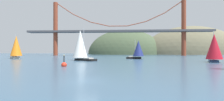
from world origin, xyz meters
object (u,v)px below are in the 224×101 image
(sailboat_white_mainsail, at_px, (81,45))
(channel_buoy, at_px, (64,65))
(sailboat_orange_sail, at_px, (16,47))
(sailboat_crimson_sail, at_px, (214,47))
(sailboat_navy_sail, at_px, (138,49))

(sailboat_white_mainsail, xyz_separation_m, channel_buoy, (2.08, -21.97, -4.73))
(sailboat_orange_sail, height_order, sailboat_crimson_sail, sailboat_orange_sail)
(sailboat_navy_sail, bearing_deg, channel_buoy, -117.32)
(sailboat_navy_sail, distance_m, sailboat_orange_sail, 48.62)
(sailboat_navy_sail, bearing_deg, sailboat_white_mainsail, -148.85)
(sailboat_white_mainsail, bearing_deg, sailboat_crimson_sail, -9.79)
(sailboat_navy_sail, height_order, sailboat_orange_sail, sailboat_orange_sail)
(channel_buoy, bearing_deg, sailboat_crimson_sail, 22.61)
(sailboat_white_mainsail, bearing_deg, sailboat_orange_sail, 158.75)
(sailboat_white_mainsail, xyz_separation_m, sailboat_orange_sail, (-29.08, 11.31, -0.42))
(sailboat_navy_sail, height_order, sailboat_crimson_sail, sailboat_crimson_sail)
(sailboat_navy_sail, bearing_deg, sailboat_orange_sail, -179.41)
(sailboat_white_mainsail, relative_size, sailboat_navy_sail, 1.41)
(sailboat_crimson_sail, bearing_deg, sailboat_navy_sail, 136.12)
(sailboat_navy_sail, xyz_separation_m, sailboat_crimson_sail, (19.23, -18.49, 0.20))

